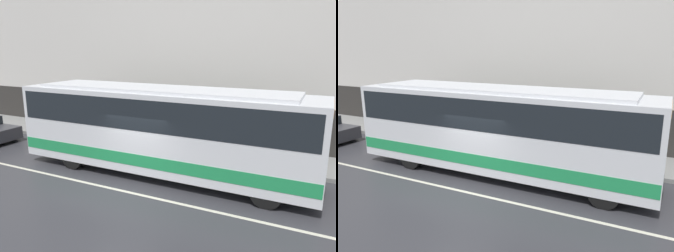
{
  "view_description": "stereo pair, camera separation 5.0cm",
  "coord_description": "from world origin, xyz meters",
  "views": [
    {
      "loc": [
        6.02,
        -8.82,
        4.89
      ],
      "look_at": [
        0.64,
        2.07,
        1.98
      ],
      "focal_mm": 35.0,
      "sensor_mm": 36.0,
      "label": 1
    },
    {
      "loc": [
        6.07,
        -8.8,
        4.89
      ],
      "look_at": [
        0.64,
        2.07,
        1.98
      ],
      "focal_mm": 35.0,
      "sensor_mm": 36.0,
      "label": 2
    }
  ],
  "objects": [
    {
      "name": "ground_plane",
      "position": [
        0.0,
        0.0,
        0.0
      ],
      "size": [
        60.0,
        60.0,
        0.0
      ],
      "primitive_type": "plane",
      "color": "#333338"
    },
    {
      "name": "sidewalk",
      "position": [
        0.0,
        5.4,
        0.08
      ],
      "size": [
        60.0,
        2.79,
        0.17
      ],
      "color": "gray",
      "rests_on": "ground_plane"
    },
    {
      "name": "building_facade",
      "position": [
        0.0,
        6.94,
        4.38
      ],
      "size": [
        60.0,
        0.35,
        9.08
      ],
      "color": "silver",
      "rests_on": "ground_plane"
    },
    {
      "name": "lane_stripe",
      "position": [
        0.0,
        0.0,
        0.0
      ],
      "size": [
        54.0,
        0.14,
        0.01
      ],
      "color": "beige",
      "rests_on": "ground_plane"
    },
    {
      "name": "transit_bus",
      "position": [
        0.31,
        2.07,
        1.94
      ],
      "size": [
        11.8,
        2.58,
        3.44
      ],
      "color": "silver",
      "rests_on": "ground_plane"
    }
  ]
}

